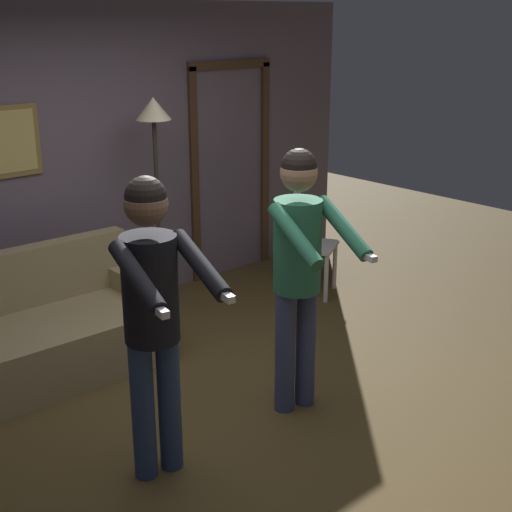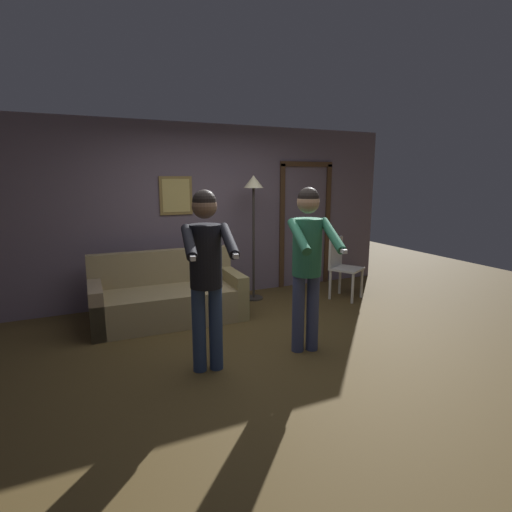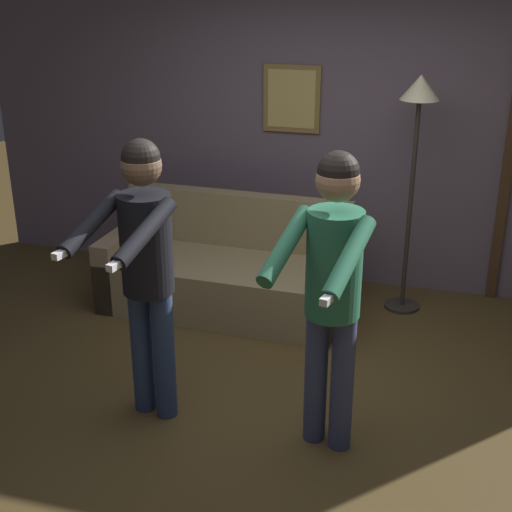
{
  "view_description": "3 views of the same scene",
  "coord_description": "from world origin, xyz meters",
  "px_view_note": "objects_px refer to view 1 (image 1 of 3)",
  "views": [
    {
      "loc": [
        -2.65,
        -3.13,
        2.49
      ],
      "look_at": [
        -0.01,
        -0.22,
        1.15
      ],
      "focal_mm": 50.0,
      "sensor_mm": 36.0,
      "label": 1
    },
    {
      "loc": [
        -1.82,
        -3.62,
        1.83
      ],
      "look_at": [
        -0.19,
        -0.11,
        1.06
      ],
      "focal_mm": 28.0,
      "sensor_mm": 36.0,
      "label": 2
    },
    {
      "loc": [
        0.89,
        -3.63,
        2.58
      ],
      "look_at": [
        -0.04,
        -0.33,
        1.18
      ],
      "focal_mm": 50.0,
      "sensor_mm": 36.0,
      "label": 3
    }
  ],
  "objects_px": {
    "couch": "(30,342)",
    "dining_chair_distant": "(303,238)",
    "torchiere_lamp": "(155,143)",
    "person_standing_right": "(299,258)",
    "person_standing_left": "(153,302)"
  },
  "relations": [
    {
      "from": "couch",
      "to": "person_standing_left",
      "type": "height_order",
      "value": "person_standing_left"
    },
    {
      "from": "torchiere_lamp",
      "to": "person_standing_left",
      "type": "xyz_separation_m",
      "value": [
        -1.35,
        -1.91,
        -0.44
      ]
    },
    {
      "from": "person_standing_right",
      "to": "dining_chair_distant",
      "type": "distance_m",
      "value": 2.15
    },
    {
      "from": "person_standing_left",
      "to": "dining_chair_distant",
      "type": "bearing_deg",
      "value": 28.46
    },
    {
      "from": "torchiere_lamp",
      "to": "person_standing_left",
      "type": "height_order",
      "value": "torchiere_lamp"
    },
    {
      "from": "couch",
      "to": "dining_chair_distant",
      "type": "xyz_separation_m",
      "value": [
        2.63,
        -0.14,
        0.25
      ]
    },
    {
      "from": "couch",
      "to": "person_standing_right",
      "type": "height_order",
      "value": "person_standing_right"
    },
    {
      "from": "torchiere_lamp",
      "to": "person_standing_right",
      "type": "xyz_separation_m",
      "value": [
        -0.27,
        -1.93,
        -0.44
      ]
    },
    {
      "from": "dining_chair_distant",
      "to": "person_standing_left",
      "type": "bearing_deg",
      "value": -151.54
    },
    {
      "from": "couch",
      "to": "torchiere_lamp",
      "type": "bearing_deg",
      "value": 14.46
    },
    {
      "from": "couch",
      "to": "person_standing_left",
      "type": "relative_size",
      "value": 1.12
    },
    {
      "from": "torchiere_lamp",
      "to": "person_standing_right",
      "type": "height_order",
      "value": "torchiere_lamp"
    },
    {
      "from": "couch",
      "to": "person_standing_right",
      "type": "bearing_deg",
      "value": -54.78
    },
    {
      "from": "couch",
      "to": "person_standing_right",
      "type": "relative_size",
      "value": 1.11
    },
    {
      "from": "person_standing_left",
      "to": "person_standing_right",
      "type": "relative_size",
      "value": 0.99
    }
  ]
}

